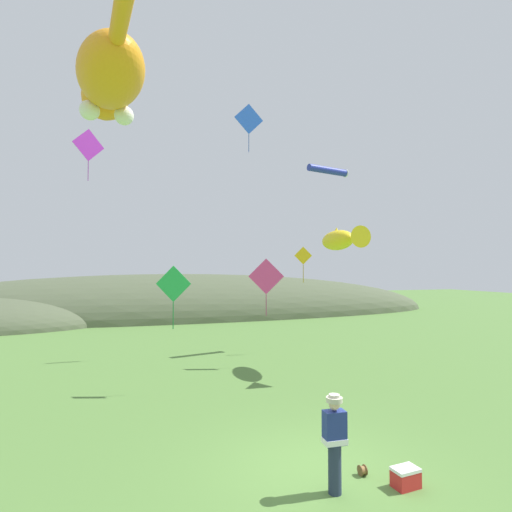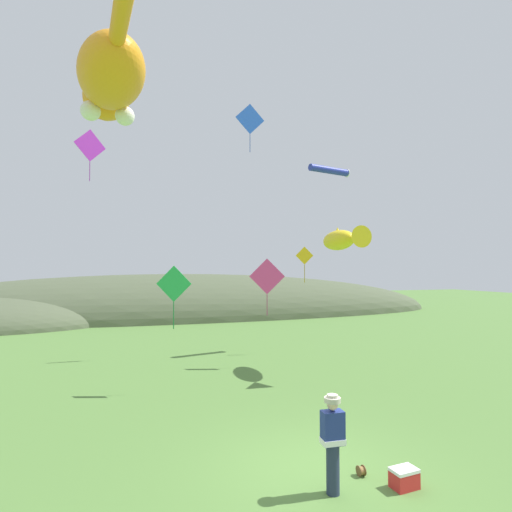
{
  "view_description": "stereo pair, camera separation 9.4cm",
  "coord_description": "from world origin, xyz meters",
  "px_view_note": "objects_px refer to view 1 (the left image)",
  "views": [
    {
      "loc": [
        -3.57,
        -7.46,
        4.05
      ],
      "look_at": [
        0.0,
        4.0,
        4.47
      ],
      "focal_mm": 28.0,
      "sensor_mm": 36.0,
      "label": 1
    },
    {
      "loc": [
        -3.48,
        -7.49,
        4.05
      ],
      "look_at": [
        0.0,
        4.0,
        4.47
      ],
      "focal_mm": 28.0,
      "sensor_mm": 36.0,
      "label": 2
    }
  ],
  "objects_px": {
    "kite_spool": "(362,470)",
    "kite_diamond_green": "(173,284)",
    "picnic_cooler": "(406,477)",
    "kite_fish_windsock": "(341,239)",
    "kite_tube_streamer": "(328,171)",
    "festival_attendant": "(335,440)",
    "kite_giant_cat": "(109,80)",
    "kite_diamond_violet": "(89,145)",
    "kite_diamond_pink": "(266,277)",
    "kite_diamond_blue": "(249,119)",
    "kite_diamond_gold": "(303,256)"
  },
  "relations": [
    {
      "from": "kite_spool",
      "to": "kite_diamond_violet",
      "type": "relative_size",
      "value": 0.08
    },
    {
      "from": "kite_giant_cat",
      "to": "kite_diamond_gold",
      "type": "height_order",
      "value": "kite_giant_cat"
    },
    {
      "from": "kite_diamond_gold",
      "to": "kite_tube_streamer",
      "type": "bearing_deg",
      "value": 12.11
    },
    {
      "from": "kite_diamond_pink",
      "to": "kite_spool",
      "type": "bearing_deg",
      "value": -96.7
    },
    {
      "from": "kite_giant_cat",
      "to": "kite_diamond_blue",
      "type": "distance_m",
      "value": 7.71
    },
    {
      "from": "festival_attendant",
      "to": "kite_diamond_violet",
      "type": "bearing_deg",
      "value": 113.3
    },
    {
      "from": "festival_attendant",
      "to": "picnic_cooler",
      "type": "height_order",
      "value": "festival_attendant"
    },
    {
      "from": "kite_tube_streamer",
      "to": "festival_attendant",
      "type": "bearing_deg",
      "value": -117.32
    },
    {
      "from": "kite_giant_cat",
      "to": "kite_diamond_violet",
      "type": "height_order",
      "value": "kite_giant_cat"
    },
    {
      "from": "kite_tube_streamer",
      "to": "kite_diamond_green",
      "type": "bearing_deg",
      "value": -149.23
    },
    {
      "from": "festival_attendant",
      "to": "kite_fish_windsock",
      "type": "height_order",
      "value": "kite_fish_windsock"
    },
    {
      "from": "festival_attendant",
      "to": "kite_fish_windsock",
      "type": "xyz_separation_m",
      "value": [
        4.55,
        7.79,
        4.33
      ]
    },
    {
      "from": "picnic_cooler",
      "to": "kite_diamond_violet",
      "type": "xyz_separation_m",
      "value": [
        -6.86,
        12.99,
        9.53
      ]
    },
    {
      "from": "picnic_cooler",
      "to": "kite_fish_windsock",
      "type": "distance_m",
      "value": 10.02
    },
    {
      "from": "kite_fish_windsock",
      "to": "kite_diamond_blue",
      "type": "relative_size",
      "value": 1.31
    },
    {
      "from": "kite_spool",
      "to": "kite_tube_streamer",
      "type": "distance_m",
      "value": 15.68
    },
    {
      "from": "festival_attendant",
      "to": "kite_diamond_green",
      "type": "relative_size",
      "value": 0.84
    },
    {
      "from": "festival_attendant",
      "to": "picnic_cooler",
      "type": "distance_m",
      "value": 1.58
    },
    {
      "from": "festival_attendant",
      "to": "kite_giant_cat",
      "type": "height_order",
      "value": "kite_giant_cat"
    },
    {
      "from": "kite_giant_cat",
      "to": "kite_fish_windsock",
      "type": "relative_size",
      "value": 2.36
    },
    {
      "from": "kite_fish_windsock",
      "to": "kite_diamond_green",
      "type": "xyz_separation_m",
      "value": [
        -6.78,
        -0.84,
        -1.72
      ]
    },
    {
      "from": "picnic_cooler",
      "to": "kite_diamond_pink",
      "type": "distance_m",
      "value": 10.3
    },
    {
      "from": "kite_diamond_green",
      "to": "kite_diamond_violet",
      "type": "relative_size",
      "value": 0.89
    },
    {
      "from": "kite_diamond_pink",
      "to": "kite_tube_streamer",
      "type": "bearing_deg",
      "value": 30.54
    },
    {
      "from": "picnic_cooler",
      "to": "kite_diamond_green",
      "type": "bearing_deg",
      "value": 116.6
    },
    {
      "from": "kite_giant_cat",
      "to": "kite_diamond_green",
      "type": "xyz_separation_m",
      "value": [
        2.12,
        -0.55,
        -6.88
      ]
    },
    {
      "from": "kite_diamond_pink",
      "to": "kite_diamond_gold",
      "type": "xyz_separation_m",
      "value": [
        2.69,
        2.19,
        0.97
      ]
    },
    {
      "from": "kite_tube_streamer",
      "to": "kite_diamond_blue",
      "type": "height_order",
      "value": "kite_diamond_blue"
    },
    {
      "from": "festival_attendant",
      "to": "kite_diamond_pink",
      "type": "distance_m",
      "value": 10.02
    },
    {
      "from": "kite_diamond_blue",
      "to": "picnic_cooler",
      "type": "bearing_deg",
      "value": -92.33
    },
    {
      "from": "picnic_cooler",
      "to": "kite_diamond_green",
      "type": "distance_m",
      "value": 8.7
    },
    {
      "from": "kite_spool",
      "to": "picnic_cooler",
      "type": "height_order",
      "value": "picnic_cooler"
    },
    {
      "from": "kite_diamond_green",
      "to": "picnic_cooler",
      "type": "bearing_deg",
      "value": -63.4
    },
    {
      "from": "festival_attendant",
      "to": "kite_diamond_green",
      "type": "distance_m",
      "value": 7.76
    },
    {
      "from": "festival_attendant",
      "to": "kite_giant_cat",
      "type": "relative_size",
      "value": 0.24
    },
    {
      "from": "kite_tube_streamer",
      "to": "kite_diamond_violet",
      "type": "height_order",
      "value": "kite_diamond_violet"
    },
    {
      "from": "festival_attendant",
      "to": "kite_spool",
      "type": "bearing_deg",
      "value": 26.0
    },
    {
      "from": "kite_diamond_green",
      "to": "festival_attendant",
      "type": "bearing_deg",
      "value": -72.22
    },
    {
      "from": "kite_diamond_pink",
      "to": "kite_diamond_gold",
      "type": "height_order",
      "value": "kite_diamond_gold"
    },
    {
      "from": "kite_spool",
      "to": "kite_diamond_green",
      "type": "xyz_separation_m",
      "value": [
        -3.05,
        6.55,
        3.47
      ]
    },
    {
      "from": "kite_spool",
      "to": "kite_diamond_pink",
      "type": "height_order",
      "value": "kite_diamond_pink"
    },
    {
      "from": "festival_attendant",
      "to": "kite_spool",
      "type": "xyz_separation_m",
      "value": [
        0.82,
        0.4,
        -0.85
      ]
    },
    {
      "from": "kite_fish_windsock",
      "to": "kite_diamond_pink",
      "type": "bearing_deg",
      "value": 148.52
    },
    {
      "from": "kite_tube_streamer",
      "to": "kite_diamond_gold",
      "type": "bearing_deg",
      "value": -167.89
    },
    {
      "from": "kite_giant_cat",
      "to": "kite_diamond_gold",
      "type": "bearing_deg",
      "value": 24.74
    },
    {
      "from": "festival_attendant",
      "to": "kite_diamond_violet",
      "type": "height_order",
      "value": "kite_diamond_violet"
    },
    {
      "from": "kite_diamond_pink",
      "to": "kite_diamond_violet",
      "type": "height_order",
      "value": "kite_diamond_violet"
    },
    {
      "from": "kite_diamond_violet",
      "to": "kite_fish_windsock",
      "type": "bearing_deg",
      "value": -26.37
    },
    {
      "from": "kite_diamond_violet",
      "to": "kite_diamond_green",
      "type": "bearing_deg",
      "value": -60.66
    },
    {
      "from": "picnic_cooler",
      "to": "kite_tube_streamer",
      "type": "height_order",
      "value": "kite_tube_streamer"
    }
  ]
}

